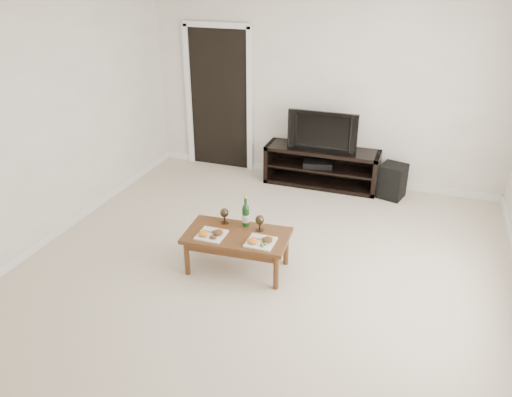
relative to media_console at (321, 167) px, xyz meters
The scene contains 14 objects.
floor 2.51m from the media_console, 92.10° to the right, with size 5.50×5.50×0.00m, color beige.
back_wall 1.07m from the media_console, 108.40° to the left, with size 5.00×0.04×2.60m, color beige.
ceiling 3.43m from the media_console, 92.10° to the right, with size 5.00×5.50×0.04m, color white.
doorway 1.82m from the media_console, behind, with size 0.90×0.02×2.05m, color black.
media_console is the anchor object (origin of this frame).
television 0.55m from the media_console, ahead, with size 0.95×0.12×0.55m, color black.
av_receiver 0.07m from the media_console, 169.41° to the right, with size 0.40×0.30×0.08m, color black.
subwoofer 0.99m from the media_console, ahead, with size 0.31×0.31×0.47m, color black.
coffee_table 2.40m from the media_console, 98.22° to the right, with size 1.05×0.57×0.42m, color #5A3619.
plate_left 2.57m from the media_console, 102.92° to the right, with size 0.27×0.27×0.07m, color white.
plate_right 2.47m from the media_console, 91.39° to the right, with size 0.27×0.27×0.07m, color white.
wine_bottle 2.23m from the media_console, 98.37° to the right, with size 0.07×0.07×0.35m, color #0F3915.
goblet_left 2.29m from the media_console, 103.98° to the right, with size 0.09×0.09×0.17m, color #372D1E, non-canonical shape.
goblet_right 2.25m from the media_console, 93.89° to the right, with size 0.09×0.09×0.17m, color #372D1E, non-canonical shape.
Camera 1 is at (1.38, -3.94, 2.96)m, focal length 35.00 mm.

